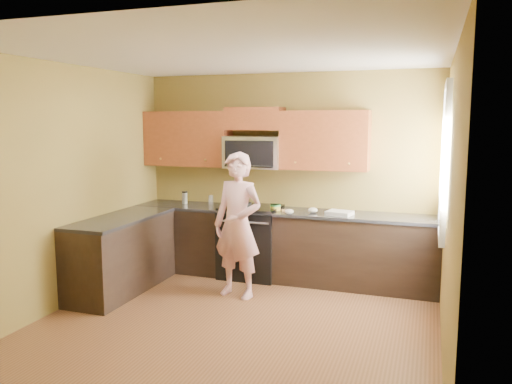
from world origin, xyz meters
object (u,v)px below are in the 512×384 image
at_px(microwave, 254,168).
at_px(woman, 238,225).
at_px(butter_tub, 275,210).
at_px(stove, 251,241).
at_px(travel_mug, 185,203).
at_px(frying_pan, 242,207).

height_order(microwave, woman, woman).
bearing_deg(microwave, butter_tub, -23.54).
distance_m(woman, butter_tub, 0.80).
height_order(stove, microwave, microwave).
relative_size(stove, travel_mug, 5.56).
distance_m(stove, microwave, 0.98).
bearing_deg(stove, travel_mug, 173.99).
bearing_deg(butter_tub, frying_pan, -176.35).
height_order(microwave, travel_mug, microwave).
distance_m(butter_tub, travel_mug, 1.38).
bearing_deg(microwave, travel_mug, -179.07).
distance_m(stove, frying_pan, 0.49).
bearing_deg(travel_mug, woman, -38.22).
xyz_separation_m(stove, travel_mug, (-1.03, 0.11, 0.45)).
height_order(woman, travel_mug, woman).
bearing_deg(stove, woman, -81.57).
bearing_deg(woman, microwave, 109.50).
relative_size(stove, frying_pan, 2.18).
bearing_deg(travel_mug, microwave, 0.93).
xyz_separation_m(frying_pan, butter_tub, (0.45, 0.03, -0.03)).
xyz_separation_m(woman, frying_pan, (-0.22, 0.74, 0.09)).
distance_m(woman, travel_mug, 1.46).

